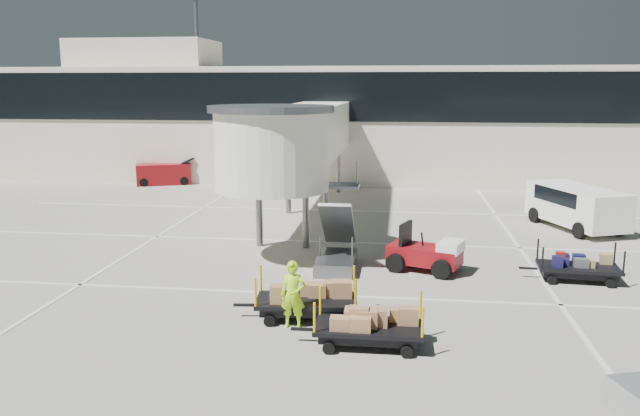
# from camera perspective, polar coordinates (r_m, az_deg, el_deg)

# --- Properties ---
(ground) EXTENTS (140.00, 140.00, 0.00)m
(ground) POSITION_cam_1_polar(r_m,az_deg,el_deg) (18.69, 4.22, -10.16)
(ground) COLOR #ABA599
(ground) RESTS_ON ground
(lane_markings) EXTENTS (40.00, 30.00, 0.02)m
(lane_markings) POSITION_cam_1_polar(r_m,az_deg,el_deg) (27.61, 3.92, -3.05)
(lane_markings) COLOR silver
(lane_markings) RESTS_ON ground
(terminal) EXTENTS (64.00, 12.11, 15.20)m
(terminal) POSITION_cam_1_polar(r_m,az_deg,el_deg) (47.41, 5.90, 7.91)
(terminal) COLOR beige
(terminal) RESTS_ON ground
(jet_bridge) EXTENTS (5.70, 20.40, 6.03)m
(jet_bridge) POSITION_cam_1_polar(r_m,az_deg,el_deg) (30.14, -1.95, 6.42)
(jet_bridge) COLOR white
(jet_bridge) RESTS_ON ground
(baggage_tug) EXTENTS (2.93, 2.44, 1.74)m
(baggage_tug) POSITION_cam_1_polar(r_m,az_deg,el_deg) (23.47, 9.71, -4.18)
(baggage_tug) COLOR maroon
(baggage_tug) RESTS_ON ground
(suitcase_cart) EXTENTS (3.40, 1.56, 1.32)m
(suitcase_cart) POSITION_cam_1_polar(r_m,az_deg,el_deg) (23.78, 22.67, -5.12)
(suitcase_cart) COLOR black
(suitcase_cart) RESTS_ON ground
(box_cart_near) EXTENTS (3.51, 1.45, 1.37)m
(box_cart_near) POSITION_cam_1_polar(r_m,az_deg,el_deg) (16.73, 4.14, -10.79)
(box_cart_near) COLOR black
(box_cart_near) RESTS_ON ground
(box_cart_far) EXTENTS (3.71, 1.79, 1.43)m
(box_cart_far) POSITION_cam_1_polar(r_m,az_deg,el_deg) (18.65, -1.64, -8.33)
(box_cart_far) COLOR black
(box_cart_far) RESTS_ON ground
(ground_worker) EXTENTS (0.72, 0.49, 1.96)m
(ground_worker) POSITION_cam_1_polar(r_m,az_deg,el_deg) (17.76, -2.48, -7.93)
(ground_worker) COLOR #9FE317
(ground_worker) RESTS_ON ground
(minivan) EXTENTS (3.94, 5.72, 2.01)m
(minivan) POSITION_cam_1_polar(r_m,az_deg,el_deg) (32.24, 22.24, 0.39)
(minivan) COLOR white
(minivan) RESTS_ON ground
(belt_loader) EXTENTS (4.16, 2.79, 1.88)m
(belt_loader) POSITION_cam_1_polar(r_m,az_deg,el_deg) (44.53, -14.06, 3.03)
(belt_loader) COLOR maroon
(belt_loader) RESTS_ON ground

